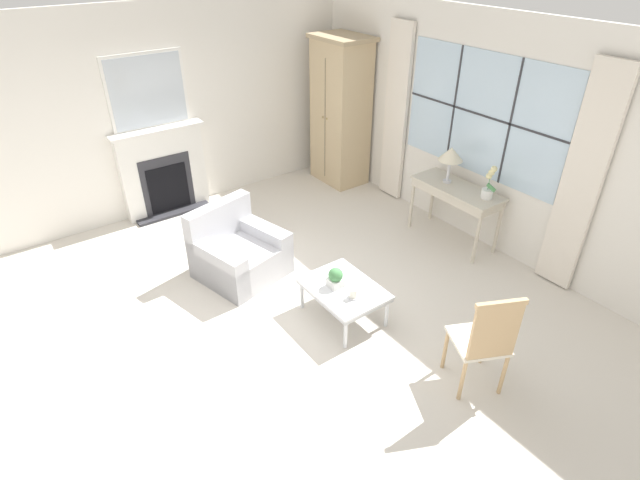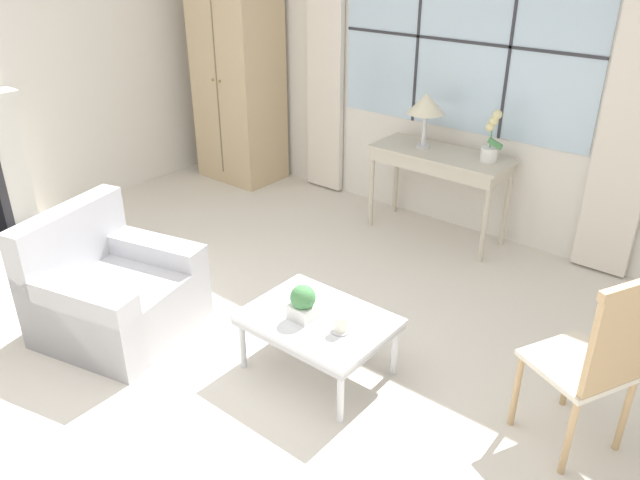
# 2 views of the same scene
# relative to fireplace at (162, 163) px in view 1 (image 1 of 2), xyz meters

# --- Properties ---
(ground_plane) EXTENTS (14.00, 14.00, 0.00)m
(ground_plane) POSITION_rel_fireplace_xyz_m (2.91, 0.03, -0.74)
(ground_plane) COLOR silver
(wall_back_windowed) EXTENTS (7.20, 0.14, 2.80)m
(wall_back_windowed) POSITION_rel_fireplace_xyz_m (2.91, 3.05, 0.66)
(wall_back_windowed) COLOR silver
(wall_back_windowed) RESTS_ON ground_plane
(wall_left) EXTENTS (0.06, 7.20, 2.80)m
(wall_left) POSITION_rel_fireplace_xyz_m (-0.12, 0.63, 0.66)
(wall_left) COLOR silver
(wall_left) RESTS_ON ground_plane
(fireplace) EXTENTS (0.34, 1.27, 2.22)m
(fireplace) POSITION_rel_fireplace_xyz_m (0.00, 0.00, 0.00)
(fireplace) COLOR #2D2D33
(fireplace) RESTS_ON ground_plane
(armoire) EXTENTS (0.90, 0.65, 2.24)m
(armoire) POSITION_rel_fireplace_xyz_m (0.60, 2.69, 0.39)
(armoire) COLOR tan
(armoire) RESTS_ON ground_plane
(console_table) EXTENTS (1.18, 0.48, 0.77)m
(console_table) POSITION_rel_fireplace_xyz_m (2.96, 2.73, -0.06)
(console_table) COLOR beige
(console_table) RESTS_ON ground_plane
(table_lamp) EXTENTS (0.31, 0.31, 0.47)m
(table_lamp) POSITION_rel_fireplace_xyz_m (2.79, 2.73, 0.40)
(table_lamp) COLOR silver
(table_lamp) RESTS_ON console_table
(potted_orchid) EXTENTS (0.17, 0.14, 0.42)m
(potted_orchid) POSITION_rel_fireplace_xyz_m (3.37, 2.78, 0.19)
(potted_orchid) COLOR white
(potted_orchid) RESTS_ON console_table
(armchair_upholstered) EXTENTS (1.05, 1.08, 0.83)m
(armchair_upholstered) POSITION_rel_fireplace_xyz_m (2.02, 0.09, -0.47)
(armchair_upholstered) COLOR #B2B2B7
(armchair_upholstered) RESTS_ON ground_plane
(side_chair_wooden) EXTENTS (0.59, 0.59, 1.08)m
(side_chair_wooden) POSITION_rel_fireplace_xyz_m (4.84, 0.96, -0.13)
(side_chair_wooden) COLOR beige
(side_chair_wooden) RESTS_ON ground_plane
(coffee_table) EXTENTS (0.86, 0.64, 0.39)m
(coffee_table) POSITION_rel_fireplace_xyz_m (3.37, 0.60, -0.39)
(coffee_table) COLOR silver
(coffee_table) RESTS_ON ground_plane
(potted_plant_small) EXTENTS (0.15, 0.15, 0.22)m
(potted_plant_small) POSITION_rel_fireplace_xyz_m (3.30, 0.55, -0.24)
(potted_plant_small) COLOR white
(potted_plant_small) RESTS_ON coffee_table
(pillar_candle) EXTENTS (0.11, 0.11, 0.12)m
(pillar_candle) POSITION_rel_fireplace_xyz_m (3.56, 0.57, -0.30)
(pillar_candle) COLOR silver
(pillar_candle) RESTS_ON coffee_table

